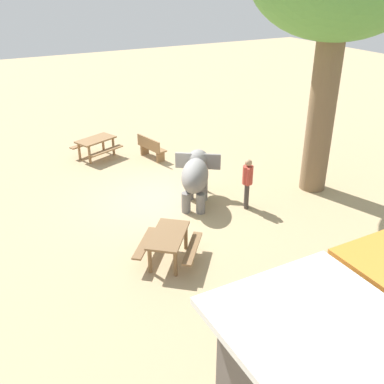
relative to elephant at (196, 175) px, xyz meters
The scene contains 6 objects.
ground_plane 1.52m from the elephant, 39.45° to the right, with size 60.00×60.00×0.00m, color tan.
elephant is the anchor object (origin of this frame).
person_handler 1.62m from the elephant, 140.15° to the left, with size 0.32×0.45×1.62m.
wooden_bench 4.16m from the elephant, 93.18° to the right, with size 0.71×1.45×0.88m.
picnic_table_near 3.31m from the elephant, 49.36° to the left, with size 2.10×2.10×0.78m.
picnic_table_far 5.52m from the elephant, 72.74° to the right, with size 1.95×1.94×0.78m.
Camera 1 is at (5.16, 11.86, 6.65)m, focal length 41.45 mm.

